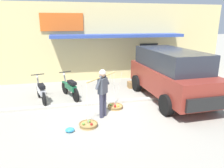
# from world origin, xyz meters

# --- Properties ---
(ground_plane) EXTENTS (90.00, 90.00, 0.00)m
(ground_plane) POSITION_xyz_m (0.00, 0.00, 0.00)
(ground_plane) COLOR #9E998C
(sidewalk_curb) EXTENTS (20.00, 0.24, 0.10)m
(sidewalk_curb) POSITION_xyz_m (0.00, 0.70, 0.05)
(sidewalk_curb) COLOR #BAB4A5
(sidewalk_curb) RESTS_ON ground
(fruit_vendor) EXTENTS (1.22, 1.30, 1.70)m
(fruit_vendor) POSITION_xyz_m (-0.33, -0.48, 0.98)
(fruit_vendor) COLOR #38384C
(fruit_vendor) RESTS_ON ground
(fruit_basket_left_side) EXTENTS (0.60, 0.60, 1.45)m
(fruit_basket_left_side) POSITION_xyz_m (-0.93, -1.12, 0.08)
(fruit_basket_left_side) COLOR #B2894C
(fruit_basket_left_side) RESTS_ON ground
(fruit_basket_right_side) EXTENTS (0.60, 0.60, 1.45)m
(fruit_basket_right_side) POSITION_xyz_m (0.25, 0.15, 0.08)
(fruit_basket_right_side) COLOR #B2894C
(fruit_basket_right_side) RESTS_ON ground
(motorcycle_nearest_shop) EXTENTS (0.65, 1.78, 1.09)m
(motorcycle_nearest_shop) POSITION_xyz_m (-2.57, 1.49, 0.45)
(motorcycle_nearest_shop) COLOR black
(motorcycle_nearest_shop) RESTS_ON ground
(motorcycle_second_in_row) EXTENTS (0.76, 1.74, 1.09)m
(motorcycle_second_in_row) POSITION_xyz_m (-1.38, 1.75, 0.45)
(motorcycle_second_in_row) COLOR black
(motorcycle_second_in_row) RESTS_ON ground
(parked_truck) EXTENTS (2.29, 4.87, 2.10)m
(parked_truck) POSITION_xyz_m (2.79, 0.70, 1.13)
(parked_truck) COLOR maroon
(parked_truck) RESTS_ON ground
(storefront_building) EXTENTS (13.00, 6.00, 4.20)m
(storefront_building) POSITION_xyz_m (1.37, 7.01, 2.10)
(storefront_building) COLOR #DBC684
(storefront_building) RESTS_ON ground
(plastic_litter_bag) EXTENTS (0.28, 0.22, 0.14)m
(plastic_litter_bag) POSITION_xyz_m (-1.52, -1.36, 0.07)
(plastic_litter_bag) COLOR #3393D1
(plastic_litter_bag) RESTS_ON ground
(wooden_crate) EXTENTS (0.44, 0.36, 0.32)m
(wooden_crate) POSITION_xyz_m (1.73, 2.57, 0.16)
(wooden_crate) COLOR olive
(wooden_crate) RESTS_ON ground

